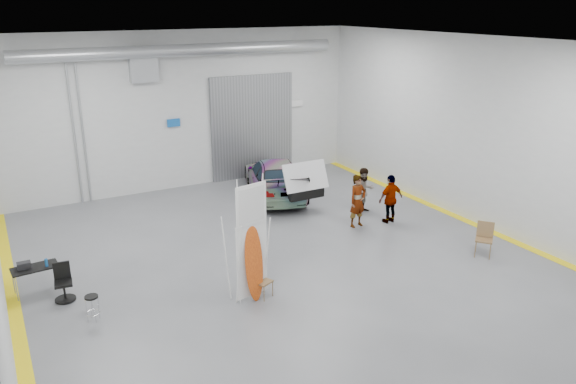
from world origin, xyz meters
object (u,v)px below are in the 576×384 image
sedan_car (275,177)px  office_chair (63,284)px  shop_stool (93,308)px  surfboard_display (251,252)px  person_b (364,190)px  person_a (358,201)px  work_table (32,268)px  person_c (391,199)px  folding_chair_near (263,287)px  folding_chair_far (483,246)px

sedan_car → office_chair: 9.38m
shop_stool → office_chair: 1.41m
office_chair → surfboard_display: bearing=-22.8°
person_b → surfboard_display: 7.07m
person_a → surfboard_display: size_ratio=0.55×
person_b → work_table: (-10.65, -0.71, -0.10)m
person_a → shop_stool: (-8.65, -1.81, -0.55)m
shop_stool → person_c: bearing=9.1°
sedan_car → surfboard_display: bearing=77.2°
shop_stool → office_chair: office_chair is taller
shop_stool → work_table: (-1.03, 2.07, 0.38)m
work_table → folding_chair_near: bearing=-30.9°
person_a → work_table: (-9.68, 0.25, -0.18)m
person_a → person_c: 1.18m
sedan_car → person_a: 4.17m
folding_chair_far → shop_stool: size_ratio=1.56×
sedan_car → shop_stool: size_ratio=7.65×
person_b → shop_stool: size_ratio=2.52×
surfboard_display → folding_chair_near: (0.31, 0.01, -1.02)m
work_table → person_a: bearing=-1.5°
folding_chair_near → surfboard_display: bearing=158.7°
surfboard_display → work_table: surfboard_display is taller
surfboard_display → office_chair: size_ratio=3.38×
person_c → folding_chair_far: 3.47m
sedan_car → person_b: bearing=139.5°
person_a → office_chair: bearing=175.8°
person_b → folding_chair_near: 6.81m
person_b → person_c: bearing=-81.5°
surfboard_display → sedan_car: bearing=46.6°
sedan_car → person_a: (0.88, -4.08, 0.17)m
person_b → person_c: size_ratio=0.97×
person_b → folding_chair_near: size_ratio=1.94×
surfboard_display → folding_chair_far: bearing=-19.2°
folding_chair_near → shop_stool: (-3.90, 0.88, 0.06)m
work_table → office_chair: size_ratio=1.22×
person_a → person_c: size_ratio=1.06×
person_c → folding_chair_far: person_c is taller
sedan_car → surfboard_display: (-4.18, -6.79, 0.58)m
person_b → surfboard_display: (-6.02, -3.67, 0.49)m
person_b → folding_chair_far: 4.68m
sedan_car → office_chair: bearing=47.8°
sedan_car → person_a: size_ratio=2.78×
office_chair → sedan_car: bearing=35.4°
person_a → work_table: bearing=171.3°
person_a → folding_chair_far: bearing=-70.1°
sedan_car → shop_stool: sedan_car is taller
person_c → work_table: bearing=-5.7°
surfboard_display → person_b: bearing=19.6°
sedan_car → person_b: 3.62m
person_a → person_c: person_a is taller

